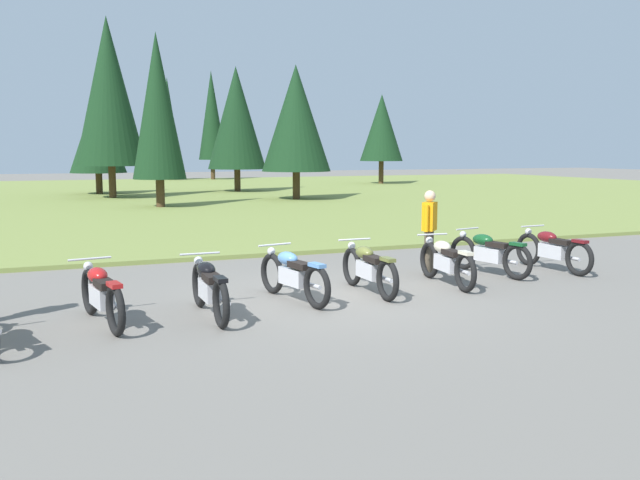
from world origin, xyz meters
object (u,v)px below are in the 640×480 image
Objects in this scene: motorcycle_red at (101,294)px; motorcycle_olive at (369,268)px; motorcycle_maroon at (552,249)px; motorcycle_black at (209,288)px; rider_in_hivis_vest at (429,227)px; motorcycle_british_green at (489,253)px; motorcycle_cream at (446,261)px; motorcycle_sky_blue at (293,274)px.

motorcycle_olive is at bearing 6.84° from motorcycle_red.
motorcycle_olive is 1.00× the size of motorcycle_maroon.
motorcycle_black is at bearing -4.55° from motorcycle_red.
motorcycle_olive is at bearing -148.70° from rider_in_hivis_vest.
motorcycle_olive and motorcycle_british_green have the same top height.
rider_in_hivis_vest is (-2.58, 0.56, 0.51)m from motorcycle_maroon.
motorcycle_red is 1.25× the size of rider_in_hivis_vest.
motorcycle_maroon is 2.69m from rider_in_hivis_vest.
motorcycle_red is at bearing 175.45° from motorcycle_black.
motorcycle_cream is at bearing 9.64° from motorcycle_black.
motorcycle_sky_blue is at bearing -159.32° from rider_in_hivis_vest.
motorcycle_sky_blue and motorcycle_british_green have the same top height.
motorcycle_black is 6.05m from motorcycle_british_green.
motorcycle_sky_blue is at bearing -175.80° from motorcycle_cream.
motorcycle_cream is 1.16m from rider_in_hivis_vest.
motorcycle_cream is at bearing -103.34° from rider_in_hivis_vest.
motorcycle_red is 0.99× the size of motorcycle_cream.
rider_in_hivis_vest is at bearing 14.86° from motorcycle_red.
motorcycle_sky_blue is 5.92m from motorcycle_maroon.
motorcycle_cream is 1.45m from motorcycle_british_green.
rider_in_hivis_vest is (0.24, 1.02, 0.51)m from motorcycle_cream.
motorcycle_maroon is (2.83, 0.46, 0.00)m from motorcycle_cream.
motorcycle_sky_blue is at bearing -169.80° from motorcycle_british_green.
motorcycle_red is 0.99× the size of motorcycle_olive.
motorcycle_black is 2.99m from motorcycle_olive.
rider_in_hivis_vest is (1.88, 1.14, 0.51)m from motorcycle_olive.
motorcycle_sky_blue is at bearing 8.13° from motorcycle_red.
rider_in_hivis_vest reaches higher than motorcycle_british_green.
rider_in_hivis_vest reaches higher than motorcycle_maroon.
motorcycle_cream is at bearing 4.20° from motorcycle_sky_blue.
motorcycle_british_green is at bearing 176.04° from motorcycle_maroon.
motorcycle_sky_blue and motorcycle_cream have the same top height.
motorcycle_british_green is at bearing -22.42° from rider_in_hivis_vest.
motorcycle_british_green is 1.24× the size of rider_in_hivis_vest.
motorcycle_black is (1.51, -0.12, 0.00)m from motorcycle_red.
motorcycle_british_green is (7.40, 1.22, 0.00)m from motorcycle_red.
motorcycle_red is at bearing -170.64° from motorcycle_british_green.
motorcycle_red and motorcycle_sky_blue have the same top height.
rider_in_hivis_vest reaches higher than motorcycle_black.
motorcycle_olive and motorcycle_maroon have the same top height.
motorcycle_maroon is at bearing -12.13° from rider_in_hivis_vest.
motorcycle_sky_blue is 0.99× the size of motorcycle_maroon.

